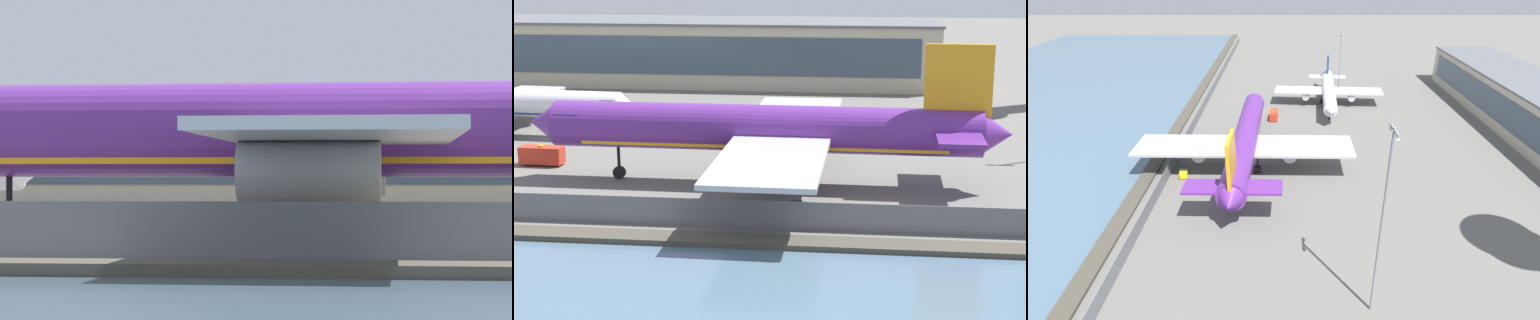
# 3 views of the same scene
# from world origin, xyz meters

# --- Properties ---
(ground_plane) EXTENTS (500.00, 500.00, 0.00)m
(ground_plane) POSITION_xyz_m (0.00, 0.00, 0.00)
(ground_plane) COLOR #66635E
(shoreline_seawall) EXTENTS (320.00, 3.00, 0.50)m
(shoreline_seawall) POSITION_xyz_m (0.00, -20.50, 0.25)
(shoreline_seawall) COLOR #474238
(shoreline_seawall) RESTS_ON ground
(perimeter_fence) EXTENTS (280.00, 0.10, 2.69)m
(perimeter_fence) POSITION_xyz_m (0.00, -16.00, 1.34)
(perimeter_fence) COLOR slate
(perimeter_fence) RESTS_ON ground
(cargo_jet_purple) EXTENTS (53.54, 45.58, 15.89)m
(cargo_jet_purple) POSITION_xyz_m (2.71, -0.24, 6.07)
(cargo_jet_purple) COLOR #602889
(cargo_jet_purple) RESTS_ON ground
(baggage_tug) EXTENTS (3.45, 2.18, 1.80)m
(baggage_tug) POSITION_xyz_m (7.07, -13.01, 0.81)
(baggage_tug) COLOR yellow
(baggage_tug) RESTS_ON ground
(ops_van) EXTENTS (5.28, 2.31, 2.48)m
(ops_van) POSITION_xyz_m (-25.83, 5.12, 1.28)
(ops_van) COLOR red
(ops_van) RESTS_ON ground
(terminal_building) EXTENTS (93.29, 19.49, 12.24)m
(terminal_building) POSITION_xyz_m (-19.79, 72.65, 6.13)
(terminal_building) COLOR #BCB299
(terminal_building) RESTS_ON ground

